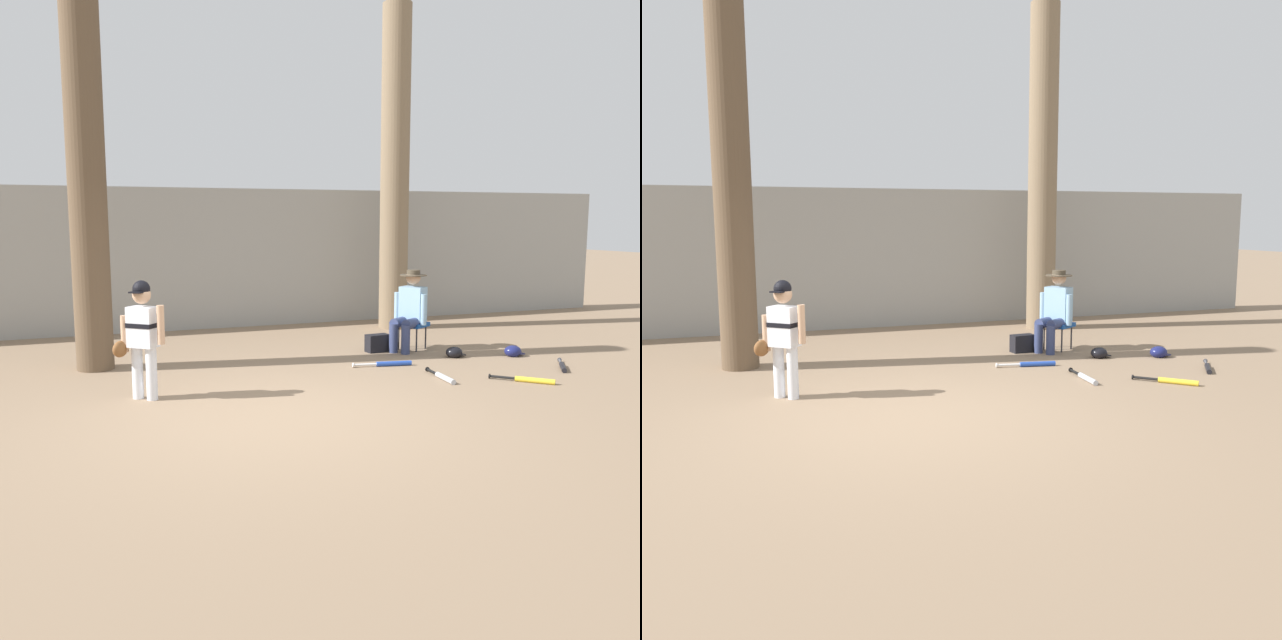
% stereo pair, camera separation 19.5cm
% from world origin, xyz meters
% --- Properties ---
extents(ground_plane, '(60.00, 60.00, 0.00)m').
position_xyz_m(ground_plane, '(0.00, 0.00, 0.00)').
color(ground_plane, '#897056').
extents(concrete_back_wall, '(18.00, 0.36, 2.49)m').
position_xyz_m(concrete_back_wall, '(0.00, 5.92, 1.25)').
color(concrete_back_wall, '#9E9E99').
rests_on(concrete_back_wall, ground).
extents(tree_near_player, '(0.64, 0.64, 5.79)m').
position_xyz_m(tree_near_player, '(-1.50, 2.97, 2.58)').
color(tree_near_player, brown).
rests_on(tree_near_player, ground).
extents(tree_behind_spectator, '(0.78, 0.78, 5.73)m').
position_xyz_m(tree_behind_spectator, '(3.72, 4.69, 2.47)').
color(tree_behind_spectator, '#7F6B51').
rests_on(tree_behind_spectator, ground).
extents(young_ballplayer, '(0.58, 0.43, 1.31)m').
position_xyz_m(young_ballplayer, '(-1.09, 1.19, 0.74)').
color(young_ballplayer, white).
rests_on(young_ballplayer, ground).
extents(folding_stool, '(0.56, 0.56, 0.41)m').
position_xyz_m(folding_stool, '(3.05, 2.72, 0.36)').
color(folding_stool, '#194C9E').
rests_on(folding_stool, ground).
extents(seated_spectator, '(0.65, 0.59, 1.20)m').
position_xyz_m(seated_spectator, '(2.97, 2.66, 0.64)').
color(seated_spectator, navy).
rests_on(seated_spectator, ground).
extents(handbag_beside_stool, '(0.36, 0.21, 0.26)m').
position_xyz_m(handbag_beside_stool, '(2.47, 2.72, 0.13)').
color(handbag_beside_stool, black).
rests_on(handbag_beside_stool, ground).
extents(bat_black_composite, '(0.47, 0.63, 0.07)m').
position_xyz_m(bat_black_composite, '(4.24, 0.79, 0.03)').
color(bat_black_composite, black).
rests_on(bat_black_composite, ground).
extents(bat_yellow_trainer, '(0.59, 0.60, 0.07)m').
position_xyz_m(bat_yellow_trainer, '(3.35, 0.31, 0.03)').
color(bat_yellow_trainer, yellow).
rests_on(bat_yellow_trainer, ground).
extents(bat_aluminum_silver, '(0.13, 0.76, 0.07)m').
position_xyz_m(bat_aluminum_silver, '(2.45, 0.81, 0.03)').
color(bat_aluminum_silver, '#B7BCC6').
rests_on(bat_aluminum_silver, ground).
extents(bat_blue_youth, '(0.81, 0.21, 0.07)m').
position_xyz_m(bat_blue_youth, '(2.19, 1.76, 0.03)').
color(bat_blue_youth, '#2347AD').
rests_on(bat_blue_youth, ground).
extents(batting_helmet_navy, '(0.29, 0.23, 0.17)m').
position_xyz_m(batting_helmet_navy, '(4.14, 1.72, 0.07)').
color(batting_helmet_navy, navy).
rests_on(batting_helmet_navy, ground).
extents(batting_helmet_black, '(0.29, 0.22, 0.16)m').
position_xyz_m(batting_helmet_black, '(3.32, 1.95, 0.07)').
color(batting_helmet_black, black).
rests_on(batting_helmet_black, ground).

